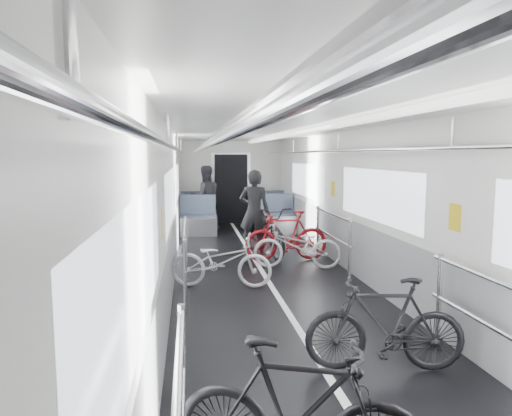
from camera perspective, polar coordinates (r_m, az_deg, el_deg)
The scene contains 9 objects.
car_shell at distance 8.18m, azimuth 0.20°, elevation 0.62°, with size 3.02×14.01×2.41m.
bike_left_mid at distance 2.99m, azimuth 5.34°, elevation -24.16°, with size 0.43×1.51×0.91m, color black.
bike_left_far at distance 6.92m, azimuth -4.36°, elevation -6.61°, with size 0.53×1.53×0.80m, color silver.
bike_right_near at distance 4.47m, azimuth 15.83°, elevation -13.81°, with size 0.41×1.47×0.88m, color black.
bike_right_mid at distance 8.05m, azimuth 5.18°, elevation -4.72°, with size 0.54×1.54×0.81m, color silver.
bike_right_far at distance 8.60m, azimuth 3.84°, elevation -3.49°, with size 0.45×1.58×0.95m, color maroon.
bike_aisle at distance 9.13m, azimuth 1.21°, elevation -2.77°, with size 0.65×1.87×0.98m, color black.
person_standing at distance 9.15m, azimuth -0.20°, elevation -0.50°, with size 0.62×0.41×1.70m, color black.
person_seated at distance 12.28m, azimuth -6.35°, elevation 1.32°, with size 0.83×0.65×1.71m, color #2F2D35.
Camera 1 is at (-1.22, -6.27, 1.99)m, focal length 32.00 mm.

